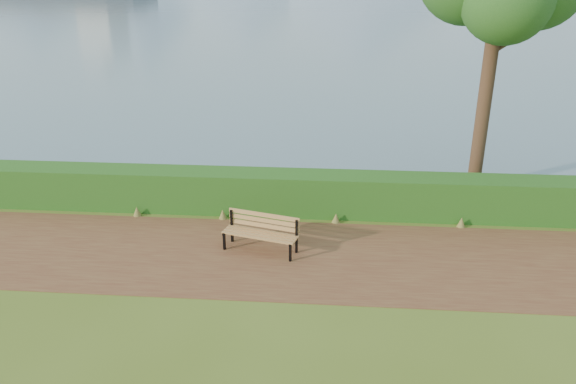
{
  "coord_description": "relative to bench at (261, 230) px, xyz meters",
  "views": [
    {
      "loc": [
        1.43,
        -9.97,
        5.73
      ],
      "look_at": [
        0.53,
        1.2,
        1.1
      ],
      "focal_mm": 35.0,
      "sensor_mm": 36.0,
      "label": 1
    }
  ],
  "objects": [
    {
      "name": "hedge",
      "position": [
        -0.02,
        2.01,
        0.04
      ],
      "size": [
        32.0,
        0.85,
        1.0
      ],
      "primitive_type": "cube",
      "color": "#193F12",
      "rests_on": "ground"
    },
    {
      "name": "ground",
      "position": [
        -0.02,
        -0.59,
        -0.46
      ],
      "size": [
        140.0,
        140.0,
        0.0
      ],
      "primitive_type": "plane",
      "color": "#4C5F1B",
      "rests_on": "ground"
    },
    {
      "name": "path",
      "position": [
        -0.02,
        -0.29,
        -0.46
      ],
      "size": [
        40.0,
        3.4,
        0.01
      ],
      "primitive_type": "cube",
      "color": "#5C2E1F",
      "rests_on": "ground"
    },
    {
      "name": "bench",
      "position": [
        0.0,
        0.0,
        0.0
      ],
      "size": [
        1.66,
        0.87,
        0.8
      ],
      "rotation": [
        0.0,
        0.0,
        -0.27
      ],
      "color": "black",
      "rests_on": "ground"
    }
  ]
}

